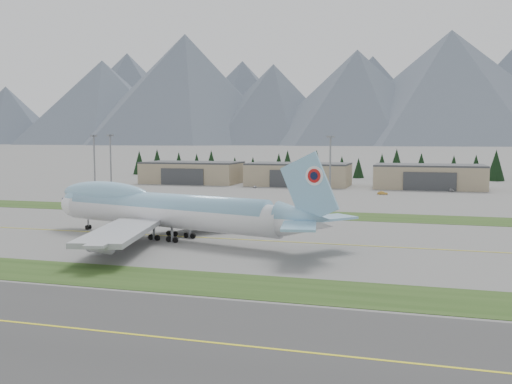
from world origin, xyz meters
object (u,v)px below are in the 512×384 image
(hangar_center, at_px, (299,174))
(hangar_right, at_px, (429,176))
(service_vehicle_a, at_px, (255,188))
(hangar_left, at_px, (192,172))
(service_vehicle_b, at_px, (383,195))
(boeing_747_freighter, at_px, (165,209))
(service_vehicle_c, at_px, (451,191))

(hangar_center, bearing_deg, hangar_right, 0.00)
(service_vehicle_a, bearing_deg, hangar_center, 44.12)
(hangar_left, height_order, service_vehicle_a, hangar_left)
(hangar_left, relative_size, service_vehicle_b, 11.69)
(boeing_747_freighter, xyz_separation_m, service_vehicle_b, (40.23, 116.71, -6.54))
(service_vehicle_a, relative_size, service_vehicle_b, 0.79)
(service_vehicle_b, xyz_separation_m, service_vehicle_c, (27.08, 23.12, 0.00))
(boeing_747_freighter, height_order, hangar_right, boeing_747_freighter)
(hangar_right, height_order, service_vehicle_b, hangar_right)
(hangar_left, distance_m, service_vehicle_a, 43.74)
(hangar_right, relative_size, service_vehicle_b, 11.69)
(hangar_center, xyz_separation_m, service_vehicle_a, (-16.30, -19.67, -5.39))
(boeing_747_freighter, relative_size, hangar_left, 1.57)
(service_vehicle_a, xyz_separation_m, service_vehicle_b, (58.00, -16.78, 0.00))
(service_vehicle_b, bearing_deg, hangar_left, 67.01)
(hangar_left, xyz_separation_m, hangar_center, (55.00, 0.00, 0.00))
(boeing_747_freighter, bearing_deg, service_vehicle_b, 86.33)
(service_vehicle_c, bearing_deg, hangar_center, 161.73)
(boeing_747_freighter, bearing_deg, hangar_right, 84.43)
(hangar_center, height_order, service_vehicle_a, hangar_center)
(hangar_center, distance_m, service_vehicle_c, 70.26)
(service_vehicle_a, xyz_separation_m, service_vehicle_c, (85.08, 6.34, 0.00))
(hangar_left, xyz_separation_m, service_vehicle_c, (123.78, -13.32, -5.39))
(hangar_center, distance_m, hangar_right, 60.00)
(boeing_747_freighter, xyz_separation_m, hangar_right, (58.53, 153.16, -1.15))
(boeing_747_freighter, height_order, service_vehicle_c, boeing_747_freighter)
(service_vehicle_b, bearing_deg, hangar_center, 46.51)
(service_vehicle_b, height_order, service_vehicle_c, service_vehicle_c)
(hangar_left, bearing_deg, service_vehicle_b, -20.65)
(hangar_right, bearing_deg, service_vehicle_b, -116.67)
(boeing_747_freighter, relative_size, hangar_center, 1.57)
(service_vehicle_c, bearing_deg, hangar_right, 116.08)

